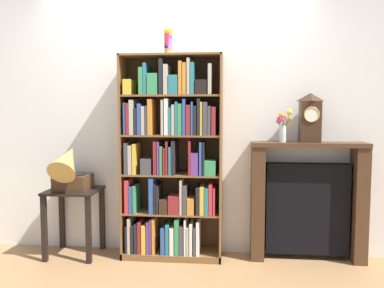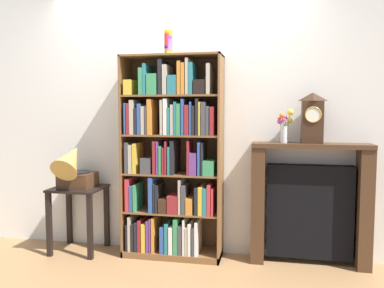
% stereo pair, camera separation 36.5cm
% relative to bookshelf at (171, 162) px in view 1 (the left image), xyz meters
% --- Properties ---
extents(ground_plane, '(7.74, 6.40, 0.02)m').
position_rel_bookshelf_xyz_m(ground_plane, '(0.01, -0.08, -0.91)').
color(ground_plane, '#997047').
extents(wall_back, '(4.74, 0.08, 2.69)m').
position_rel_bookshelf_xyz_m(wall_back, '(0.17, 0.22, 0.44)').
color(wall_back, silver).
rests_on(wall_back, ground).
extents(bookshelf, '(0.93, 0.33, 1.89)m').
position_rel_bookshelf_xyz_m(bookshelf, '(0.00, 0.00, 0.00)').
color(bookshelf, brown).
rests_on(bookshelf, ground).
extents(cup_stack, '(0.08, 0.08, 0.22)m').
position_rel_bookshelf_xyz_m(cup_stack, '(-0.01, -0.03, 1.10)').
color(cup_stack, yellow).
rests_on(cup_stack, bookshelf).
extents(side_table_left, '(0.48, 0.45, 0.64)m').
position_rel_bookshelf_xyz_m(side_table_left, '(-0.93, -0.05, -0.43)').
color(side_table_left, black).
rests_on(side_table_left, ground).
extents(gramophone, '(0.31, 0.49, 0.49)m').
position_rel_bookshelf_xyz_m(gramophone, '(-0.93, -0.13, -0.05)').
color(gramophone, '#472D1C').
rests_on(gramophone, side_table_left).
extents(fireplace_mantel, '(1.03, 0.25, 1.10)m').
position_rel_bookshelf_xyz_m(fireplace_mantel, '(1.26, 0.07, -0.36)').
color(fireplace_mantel, '#472D1C').
rests_on(fireplace_mantel, ground).
extents(mantel_clock, '(0.18, 0.15, 0.44)m').
position_rel_bookshelf_xyz_m(mantel_clock, '(1.26, 0.05, 0.42)').
color(mantel_clock, '#382316').
rests_on(mantel_clock, fireplace_mantel).
extents(flower_vase, '(0.14, 0.13, 0.30)m').
position_rel_bookshelf_xyz_m(flower_vase, '(1.03, 0.05, 0.35)').
color(flower_vase, silver).
rests_on(flower_vase, fireplace_mantel).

